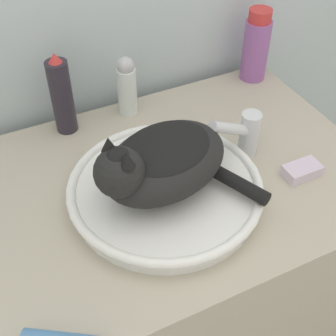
{
  "coord_description": "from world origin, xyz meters",
  "views": [
    {
      "loc": [
        -0.3,
        -0.34,
        1.55
      ],
      "look_at": [
        -0.02,
        0.24,
        0.94
      ],
      "focal_mm": 50.0,
      "sensor_mm": 36.0,
      "label": 1
    }
  ],
  "objects": [
    {
      "name": "vanity_counter",
      "position": [
        0.0,
        0.31,
        0.42
      ],
      "size": [
        0.92,
        0.61,
        0.85
      ],
      "color": "#B2A893",
      "rests_on": "ground_plane"
    },
    {
      "name": "cat",
      "position": [
        -0.03,
        0.25,
        0.96
      ],
      "size": [
        0.31,
        0.27,
        0.16
      ],
      "rotation": [
        0.0,
        0.0,
        3.4
      ],
      "color": "black",
      "rests_on": "sink_basin"
    },
    {
      "name": "faucet",
      "position": [
        0.19,
        0.3,
        0.91
      ],
      "size": [
        0.14,
        0.06,
        0.14
      ],
      "rotation": [
        0.0,
        0.0,
        -2.94
      ],
      "color": "silver",
      "rests_on": "vanity_counter"
    },
    {
      "name": "hairspray_can_black",
      "position": [
        -0.13,
        0.57,
        0.94
      ],
      "size": [
        0.05,
        0.05,
        0.2
      ],
      "color": "#28232D",
      "rests_on": "vanity_counter"
    },
    {
      "name": "mouthwash_bottle",
      "position": [
        0.4,
        0.57,
        0.94
      ],
      "size": [
        0.07,
        0.07,
        0.2
      ],
      "color": "#93569E",
      "rests_on": "vanity_counter"
    },
    {
      "name": "soap_bar",
      "position": [
        0.28,
        0.19,
        0.86
      ],
      "size": [
        0.08,
        0.05,
        0.02
      ],
      "color": "silver",
      "rests_on": "vanity_counter"
    },
    {
      "name": "sink_basin",
      "position": [
        -0.02,
        0.26,
        0.87
      ],
      "size": [
        0.4,
        0.4,
        0.05
      ],
      "color": "white",
      "rests_on": "vanity_counter"
    },
    {
      "name": "deodorant_stick",
      "position": [
        0.03,
        0.57,
        0.92
      ],
      "size": [
        0.05,
        0.05,
        0.15
      ],
      "color": "silver",
      "rests_on": "vanity_counter"
    }
  ]
}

